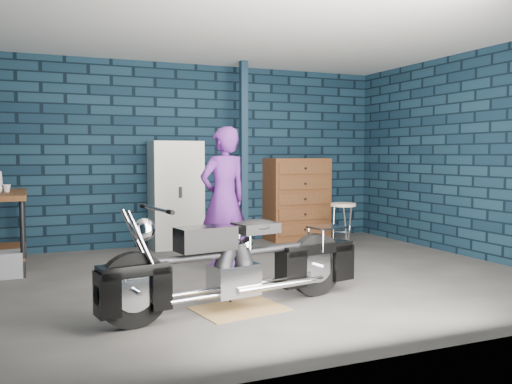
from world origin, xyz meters
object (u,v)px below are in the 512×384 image
workbench (0,231)px  person (224,199)px  motorcycle (239,256)px  shop_stool (343,226)px  locker (176,195)px  storage_bin (1,265)px  tool_chest (297,199)px

workbench → person: 2.68m
motorcycle → shop_stool: 3.33m
shop_stool → locker: bearing=154.6°
person → locker: size_ratio=1.08×
workbench → person: person is taller
workbench → motorcycle: bearing=-53.0°
person → shop_stool: 2.21m
motorcycle → storage_bin: size_ratio=4.75×
motorcycle → tool_chest: size_ratio=1.65×
shop_stool → workbench: bearing=174.7°
motorcycle → shop_stool: bearing=32.6°
motorcycle → storage_bin: bearing=122.7°
storage_bin → person: bearing=-14.1°
workbench → motorcycle: (2.01, -2.66, 0.02)m
person → storage_bin: 2.56m
tool_chest → locker: bearing=180.0°
person → locker: (-0.13, 1.72, -0.06)m
person → tool_chest: (1.84, 1.72, -0.19)m
motorcycle → storage_bin: 2.95m
motorcycle → locker: size_ratio=1.39×
workbench → motorcycle: 3.33m
motorcycle → shop_stool: (2.45, 2.25, -0.14)m
workbench → motorcycle: size_ratio=0.66×
workbench → locker: locker is taller
workbench → shop_stool: 4.48m
tool_chest → shop_stool: size_ratio=1.96×
motorcycle → locker: bearing=75.3°
storage_bin → locker: locker is taller
locker → shop_stool: 2.45m
workbench → locker: (2.29, 0.62, 0.32)m
locker → tool_chest: 1.97m
person → tool_chest: size_ratio=1.29×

